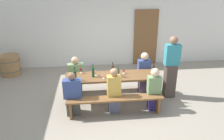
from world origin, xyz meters
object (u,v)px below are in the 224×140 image
Objects in this scene: wine_glass_0 at (81,69)px; wine_barrel at (10,65)px; wine_bottle_4 at (113,70)px; seated_guest_near_0 at (73,95)px; standing_host at (171,68)px; wine_bottle_2 at (153,73)px; seated_guest_near_2 at (154,90)px; wooden_door at (146,38)px; bench_far at (109,79)px; wine_bottle_3 at (75,75)px; seated_guest_near_1 at (114,91)px; wine_bottle_5 at (118,73)px; wine_bottle_1 at (153,70)px; seated_guest_far_0 at (76,77)px; wine_bottle_0 at (93,72)px; wine_glass_1 at (96,71)px; seated_guest_far_1 at (144,73)px; tasting_table at (112,78)px; wine_glass_3 at (124,70)px; wine_glass_2 at (103,74)px; bench_near at (115,101)px.

wine_barrel is (-2.48, 2.04, -0.52)m from wine_glass_0.
wine_bottle_4 is 0.85m from wine_glass_0.
seated_guest_near_0 is 0.63× the size of standing_host.
wine_bottle_2 is 0.30× the size of seated_guest_near_2.
wine_bottle_2 is at bearing -101.18° from wooden_door.
bench_far is 1.44m from wine_bottle_2.
wine_bottle_3 is at bearing -46.79° from wine_barrel.
wine_bottle_5 is at bearing -20.95° from seated_guest_near_1.
wine_bottle_1 is 0.31× the size of seated_guest_near_1.
wine_bottle_1 is 0.31× the size of seated_guest_far_0.
wine_bottle_0 is at bearing 3.75° from standing_host.
seated_guest_far_1 is (1.40, 0.47, -0.30)m from wine_glass_1.
wine_bottle_2 is 1.47m from wine_glass_1.
seated_guest_far_1 reaches higher than seated_guest_far_0.
wine_bottle_1 reaches higher than wine_barrel.
wine_glass_3 reaches higher than tasting_table.
standing_host is (1.84, 0.27, -0.03)m from wine_glass_2.
bench_far is 1.37m from wine_bottle_3.
wine_bottle_4 reaches higher than seated_guest_near_0.
seated_guest_near_2 is at bearing -102.06° from wine_bottle_1.
standing_host reaches higher than bench_near.
bench_near is 3.26× the size of wine_barrel.
wine_glass_2 is at bearing -105.79° from bench_far.
wine_bottle_2 is (1.02, 0.43, 0.51)m from bench_near.
wine_bottle_0 is at bearing -124.98° from bench_far.
seated_guest_far_0 is at bearing 62.23° from seated_guest_near_2.
seated_guest_far_1 is (0.98, -0.15, 0.21)m from bench_far.
seated_guest_near_1 is (0.92, -0.30, -0.34)m from wine_bottle_3.
wine_bottle_3 is (-0.93, 0.45, 0.52)m from bench_near.
wine_glass_2 is (-1.87, -3.05, -0.19)m from wooden_door.
wine_bottle_5 is 1.08m from seated_guest_far_1.
wine_bottle_1 reaches higher than wine_bottle_5.
standing_host is (2.09, 0.14, -0.05)m from wine_bottle_0.
wine_bottle_3 is 0.30× the size of seated_guest_near_1.
seated_guest_near_2 reaches higher than wine_bottle_2.
wine_bottle_4 is 1.15m from seated_guest_near_2.
wine_bottle_5 is 0.26m from wine_glass_3.
wine_glass_2 is 1.19× the size of wine_glass_3.
wine_bottle_3 is 1.96m from seated_guest_near_2.
wine_bottle_0 is 2.10m from standing_host.
wine_bottle_0 reaches higher than wine_glass_2.
wine_glass_1 is 0.24× the size of wine_barrel.
wine_barrel is (-4.35, 2.36, -0.53)m from wine_bottle_1.
wine_bottle_5 is 1.79× the size of wine_glass_1.
wine_barrel is (-4.25, 2.81, -0.18)m from seated_guest_near_2.
bench_far is 0.99m from wine_bottle_0.
wine_glass_3 is (-0.75, 0.15, -0.03)m from wine_bottle_1.
seated_guest_far_0 is at bearing 164.26° from wine_bottle_1.
wine_bottle_3 and wine_bottle_4 have the same top height.
wine_bottle_4 is at bearing -87.41° from bench_far.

